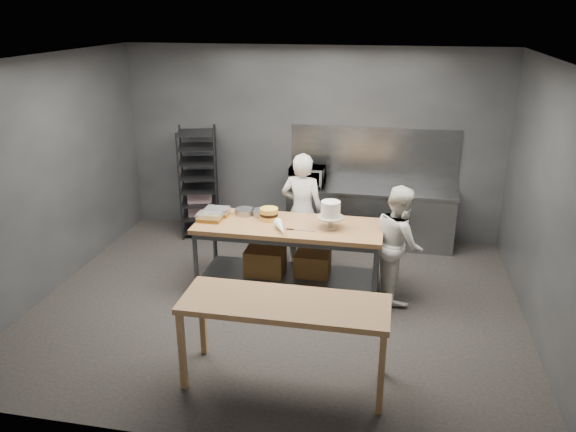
# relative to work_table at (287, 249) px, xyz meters

# --- Properties ---
(ground) EXTENTS (6.00, 6.00, 0.00)m
(ground) POSITION_rel_work_table_xyz_m (-0.03, -0.43, -0.57)
(ground) COLOR black
(ground) RESTS_ON ground
(back_wall) EXTENTS (6.00, 0.04, 3.00)m
(back_wall) POSITION_rel_work_table_xyz_m (-0.03, 2.07, 0.93)
(back_wall) COLOR #4C4F54
(back_wall) RESTS_ON ground
(work_table) EXTENTS (2.40, 0.90, 0.92)m
(work_table) POSITION_rel_work_table_xyz_m (0.00, 0.00, 0.00)
(work_table) COLOR #8D5E38
(work_table) RESTS_ON ground
(near_counter) EXTENTS (2.00, 0.70, 0.90)m
(near_counter) POSITION_rel_work_table_xyz_m (0.36, -1.95, 0.24)
(near_counter) COLOR #8C5E3A
(near_counter) RESTS_ON ground
(back_counter) EXTENTS (2.60, 0.60, 0.90)m
(back_counter) POSITION_rel_work_table_xyz_m (0.97, 1.75, -0.12)
(back_counter) COLOR slate
(back_counter) RESTS_ON ground
(splashback_panel) EXTENTS (2.60, 0.02, 0.90)m
(splashback_panel) POSITION_rel_work_table_xyz_m (0.97, 2.05, 0.78)
(splashback_panel) COLOR slate
(splashback_panel) RESTS_ON back_counter
(speed_rack) EXTENTS (0.76, 0.80, 1.75)m
(speed_rack) POSITION_rel_work_table_xyz_m (-1.79, 1.67, 0.28)
(speed_rack) COLOR black
(speed_rack) RESTS_ON ground
(chef_behind) EXTENTS (0.66, 0.48, 1.68)m
(chef_behind) POSITION_rel_work_table_xyz_m (0.07, 0.73, 0.27)
(chef_behind) COLOR silver
(chef_behind) RESTS_ON ground
(chef_right) EXTENTS (0.74, 0.85, 1.49)m
(chef_right) POSITION_rel_work_table_xyz_m (1.42, 0.06, 0.17)
(chef_right) COLOR white
(chef_right) RESTS_ON ground
(microwave) EXTENTS (0.54, 0.37, 0.30)m
(microwave) POSITION_rel_work_table_xyz_m (-0.03, 1.75, 0.48)
(microwave) COLOR black
(microwave) RESTS_ON back_counter
(frosted_cake_stand) EXTENTS (0.34, 0.34, 0.35)m
(frosted_cake_stand) POSITION_rel_work_table_xyz_m (0.56, -0.04, 0.57)
(frosted_cake_stand) COLOR #BDB297
(frosted_cake_stand) RESTS_ON work_table
(layer_cake) EXTENTS (0.24, 0.24, 0.16)m
(layer_cake) POSITION_rel_work_table_xyz_m (-0.26, 0.10, 0.43)
(layer_cake) COLOR #EDC54B
(layer_cake) RESTS_ON work_table
(cake_pans) EXTENTS (0.84, 0.36, 0.07)m
(cake_pans) POSITION_rel_work_table_xyz_m (-0.70, 0.21, 0.39)
(cake_pans) COLOR gray
(cake_pans) RESTS_ON work_table
(piping_bag) EXTENTS (0.26, 0.40, 0.12)m
(piping_bag) POSITION_rel_work_table_xyz_m (-0.02, -0.29, 0.41)
(piping_bag) COLOR white
(piping_bag) RESTS_ON work_table
(offset_spatula) EXTENTS (0.36, 0.02, 0.02)m
(offset_spatula) POSITION_rel_work_table_xyz_m (0.16, -0.19, 0.35)
(offset_spatula) COLOR slate
(offset_spatula) RESTS_ON work_table
(pastry_clamshells) EXTENTS (0.35, 0.43, 0.11)m
(pastry_clamshells) POSITION_rel_work_table_xyz_m (-0.99, 0.02, 0.40)
(pastry_clamshells) COLOR #A06D20
(pastry_clamshells) RESTS_ON work_table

